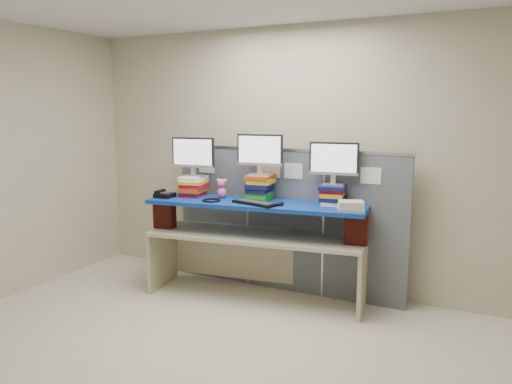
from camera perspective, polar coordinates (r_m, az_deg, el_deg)
The scene contains 18 objects.
room at distance 3.64m, azimuth -7.71°, elevation 0.99°, with size 5.00×4.00×2.80m.
cubicle_partition at distance 5.30m, azimuth 3.35°, elevation -3.18°, with size 2.60×0.06×1.53m.
desk at distance 5.12m, azimuth 0.00°, elevation -6.32°, with size 2.28×0.93×0.67m.
brick_pier_left at distance 5.42m, azimuth -10.39°, elevation -2.51°, with size 0.22×0.12×0.30m, color maroon.
brick_pier_right at distance 4.78m, azimuth 11.42°, elevation -4.17°, with size 0.22×0.12×0.30m, color maroon.
blue_board at distance 5.02m, azimuth 0.00°, elevation -1.35°, with size 2.22×0.56×0.04m, color navy.
book_stack_left at distance 5.39m, azimuth -7.16°, elevation 0.68°, with size 0.28×0.33×0.21m.
book_stack_center at distance 5.11m, azimuth 0.46°, elevation 0.57°, with size 0.29×0.32×0.26m.
book_stack_right at distance 4.92m, azimuth 8.81°, elevation -0.27°, with size 0.30×0.34×0.19m.
monitor_left at distance 5.35m, azimuth -7.20°, elevation 4.28°, with size 0.48×0.16×0.42m.
monitor_center at distance 5.06m, azimuth 0.45°, elevation 4.59°, with size 0.48×0.16×0.42m.
monitor_right at distance 4.88m, azimuth 8.89°, elevation 3.54°, with size 0.48×0.16×0.42m.
keyboard at distance 4.88m, azimuth -0.14°, elevation -1.26°, with size 0.49×0.27×0.03m.
mouse at distance 4.83m, azimuth 2.81°, elevation -1.33°, with size 0.06×0.11×0.03m, color black.
desk_phone at distance 5.35m, azimuth -10.47°, elevation -0.30°, with size 0.20×0.18×0.08m.
headset at distance 5.06m, azimuth -5.14°, elevation -0.94°, with size 0.19×0.19×0.02m, color black.
plush_toy at distance 5.22m, azimuth -3.93°, elevation 0.44°, with size 0.12×0.09×0.20m.
binder_stack at distance 4.67m, azimuth 10.79°, elevation -1.58°, with size 0.29×0.26×0.09m.
Camera 1 is at (2.04, -2.97, 1.94)m, focal length 35.00 mm.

